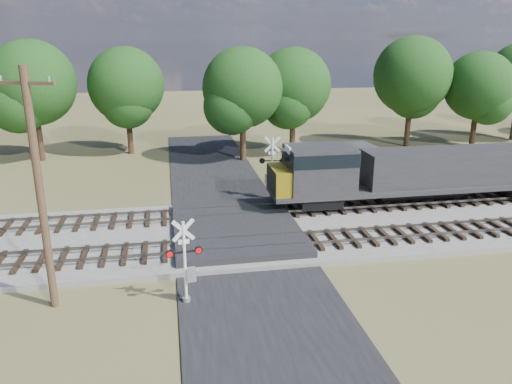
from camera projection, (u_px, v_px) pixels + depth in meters
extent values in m
plane|color=#4B4C28|center=(237.00, 238.00, 28.17)|extent=(160.00, 160.00, 0.00)
cube|color=gray|center=(399.00, 221.00, 30.27)|extent=(140.00, 10.00, 0.30)
cube|color=black|center=(237.00, 237.00, 28.16)|extent=(7.00, 60.00, 0.08)
cube|color=#262628|center=(236.00, 229.00, 28.54)|extent=(7.00, 9.00, 0.62)
cube|color=black|center=(279.00, 243.00, 26.51)|extent=(44.00, 2.60, 0.18)
cube|color=#5B574E|center=(426.00, 235.00, 27.13)|extent=(140.00, 0.08, 0.15)
cube|color=#5B574E|center=(413.00, 225.00, 28.48)|extent=(140.00, 0.08, 0.15)
cube|color=black|center=(262.00, 212.00, 31.21)|extent=(44.00, 2.60, 0.18)
cube|color=#5B574E|center=(387.00, 205.00, 31.83)|extent=(140.00, 0.08, 0.15)
cube|color=#5B574E|center=(378.00, 199.00, 33.18)|extent=(140.00, 0.08, 0.15)
cylinder|color=silver|center=(185.00, 263.00, 20.75)|extent=(0.13, 0.13, 3.71)
cylinder|color=gray|center=(187.00, 300.00, 21.26)|extent=(0.33, 0.33, 0.28)
cube|color=silver|center=(183.00, 230.00, 20.30)|extent=(0.96, 0.17, 0.97)
cube|color=silver|center=(183.00, 230.00, 20.30)|extent=(0.96, 0.17, 0.97)
cube|color=silver|center=(184.00, 242.00, 20.46)|extent=(0.46, 0.09, 0.20)
cube|color=black|center=(184.00, 252.00, 20.60)|extent=(1.47, 0.26, 0.06)
cylinder|color=red|center=(170.00, 254.00, 20.41)|extent=(0.34, 0.14, 0.33)
cylinder|color=red|center=(199.00, 250.00, 20.78)|extent=(0.34, 0.14, 0.33)
cube|color=gray|center=(191.00, 275.00, 20.98)|extent=(0.45, 0.33, 0.60)
cylinder|color=silver|center=(272.00, 169.00, 34.18)|extent=(0.15, 0.15, 4.33)
cylinder|color=gray|center=(272.00, 197.00, 34.77)|extent=(0.39, 0.39, 0.32)
cube|color=silver|center=(273.00, 144.00, 33.66)|extent=(1.12, 0.24, 1.13)
cube|color=silver|center=(273.00, 144.00, 33.66)|extent=(1.12, 0.24, 1.13)
cube|color=silver|center=(272.00, 153.00, 33.84)|extent=(0.54, 0.13, 0.24)
cube|color=black|center=(272.00, 161.00, 34.00)|extent=(1.72, 0.37, 0.06)
cylinder|color=red|center=(283.00, 161.00, 34.00)|extent=(0.40, 0.18, 0.39)
cylinder|color=red|center=(262.00, 161.00, 34.00)|extent=(0.40, 0.18, 0.39)
cube|color=gray|center=(268.00, 178.00, 34.37)|extent=(0.54, 0.41, 0.70)
cylinder|color=#3A261A|center=(40.00, 194.00, 19.59)|extent=(0.33, 0.33, 9.90)
cube|color=#3A261A|center=(25.00, 83.00, 18.31)|extent=(2.30, 1.01, 0.13)
cube|color=#47281E|center=(348.00, 170.00, 36.89)|extent=(4.31, 4.31, 2.87)
cube|color=#303032|center=(349.00, 149.00, 36.43)|extent=(4.75, 4.75, 0.20)
cylinder|color=black|center=(39.00, 131.00, 44.96)|extent=(0.56, 0.56, 5.36)
sphere|color=#123912|center=(32.00, 83.00, 43.68)|extent=(7.51, 7.51, 7.51)
cylinder|color=black|center=(129.00, 128.00, 47.68)|extent=(0.56, 0.56, 5.02)
sphere|color=#123912|center=(126.00, 85.00, 46.47)|extent=(7.03, 7.03, 7.03)
cylinder|color=black|center=(243.00, 133.00, 44.88)|extent=(0.56, 0.56, 5.05)
sphere|color=#123912|center=(243.00, 88.00, 43.67)|extent=(7.07, 7.07, 7.07)
cylinder|color=black|center=(293.00, 128.00, 47.75)|extent=(0.56, 0.56, 5.00)
sphere|color=#123912|center=(293.00, 85.00, 46.56)|extent=(6.99, 6.99, 6.99)
cylinder|color=black|center=(408.00, 120.00, 50.80)|extent=(0.56, 0.56, 5.50)
sphere|color=#123912|center=(412.00, 75.00, 49.49)|extent=(7.70, 7.70, 7.70)
cylinder|color=black|center=(474.00, 124.00, 50.15)|extent=(0.56, 0.56, 4.79)
sphere|color=#123912|center=(479.00, 86.00, 49.01)|extent=(6.70, 6.70, 6.70)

